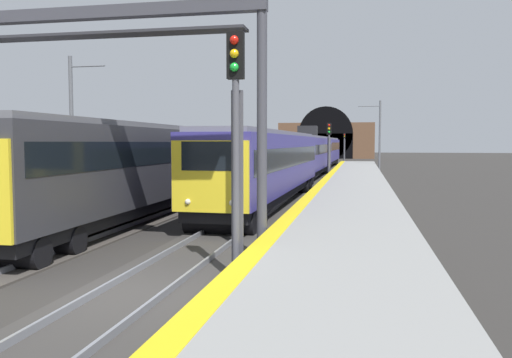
{
  "coord_description": "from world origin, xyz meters",
  "views": [
    {
      "loc": [
        -10.24,
        -4.73,
        3.3
      ],
      "look_at": [
        12.15,
        -0.2,
        1.68
      ],
      "focal_mm": 36.61,
      "sensor_mm": 36.0,
      "label": 1
    }
  ],
  "objects": [
    {
      "name": "catenary_mast_far",
      "position": [
        16.69,
        11.31,
        4.17
      ],
      "size": [
        0.22,
        2.21,
        8.11
      ],
      "color": "#595B60",
      "rests_on": "ground_plane"
    },
    {
      "name": "catenary_mast_near",
      "position": [
        48.82,
        -6.65,
        4.05
      ],
      "size": [
        0.22,
        2.51,
        7.84
      ],
      "color": "#595B60",
      "rests_on": "ground_plane"
    },
    {
      "name": "track_main_line",
      "position": [
        0.0,
        0.0,
        0.04
      ],
      "size": [
        160.0,
        2.76,
        0.21
      ],
      "color": "#383533",
      "rests_on": "ground_plane"
    },
    {
      "name": "tunnel_portal",
      "position": [
        96.28,
        2.32,
        3.63
      ],
      "size": [
        2.86,
        19.24,
        10.78
      ],
      "color": "brown",
      "rests_on": "ground_plane"
    },
    {
      "name": "ground_plane",
      "position": [
        0.0,
        0.0,
        0.0
      ],
      "size": [
        320.0,
        320.0,
        0.0
      ],
      "primitive_type": "plane",
      "color": "#302D2B"
    },
    {
      "name": "platform_right_edge_strip",
      "position": [
        0.0,
        -2.49,
        0.92
      ],
      "size": [
        112.0,
        0.5,
        0.01
      ],
      "primitive_type": "cube",
      "color": "yellow",
      "rests_on": "platform_right"
    },
    {
      "name": "railway_signal_mid",
      "position": [
        36.32,
        -1.92,
        3.03
      ],
      "size": [
        0.39,
        0.38,
        4.99
      ],
      "rotation": [
        0.0,
        0.0,
        3.14
      ],
      "color": "#4C4C54",
      "rests_on": "ground_plane"
    },
    {
      "name": "railway_signal_near",
      "position": [
        1.37,
        -1.92,
        3.46
      ],
      "size": [
        0.39,
        0.38,
        5.77
      ],
      "rotation": [
        0.0,
        0.0,
        3.14
      ],
      "color": "#4C4C54",
      "rests_on": "ground_plane"
    },
    {
      "name": "overhead_signal_gantry",
      "position": [
        3.88,
        2.32,
        5.46
      ],
      "size": [
        0.7,
        9.01,
        7.19
      ],
      "color": "#3F3F47",
      "rests_on": "ground_plane"
    },
    {
      "name": "train_adjacent_platform",
      "position": [
        20.83,
        4.65,
        2.32
      ],
      "size": [
        41.17,
        3.06,
        4.05
      ],
      "rotation": [
        0.0,
        0.0,
        3.15
      ],
      "color": "#333338",
      "rests_on": "ground_plane"
    },
    {
      "name": "railway_signal_far",
      "position": [
        78.86,
        -1.92,
        2.81
      ],
      "size": [
        0.39,
        0.38,
        4.77
      ],
      "rotation": [
        0.0,
        0.0,
        3.14
      ],
      "color": "#4C4C54",
      "rests_on": "ground_plane"
    },
    {
      "name": "train_main_approaching",
      "position": [
        36.44,
        0.0,
        2.22
      ],
      "size": [
        60.2,
        3.2,
        4.75
      ],
      "rotation": [
        0.0,
        0.0,
        3.12
      ],
      "color": "navy",
      "rests_on": "ground_plane"
    },
    {
      "name": "platform_right",
      "position": [
        0.0,
        -4.27,
        0.46
      ],
      "size": [
        112.0,
        4.06,
        0.92
      ],
      "primitive_type": "cube",
      "color": "gray",
      "rests_on": "ground_plane"
    }
  ]
}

